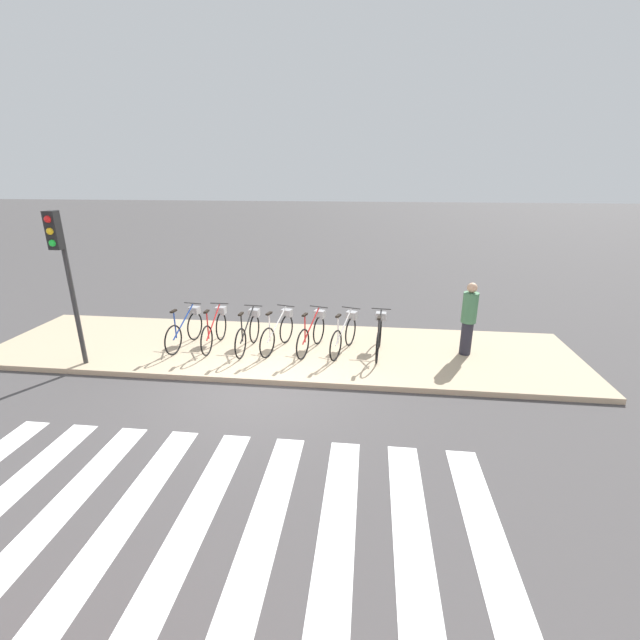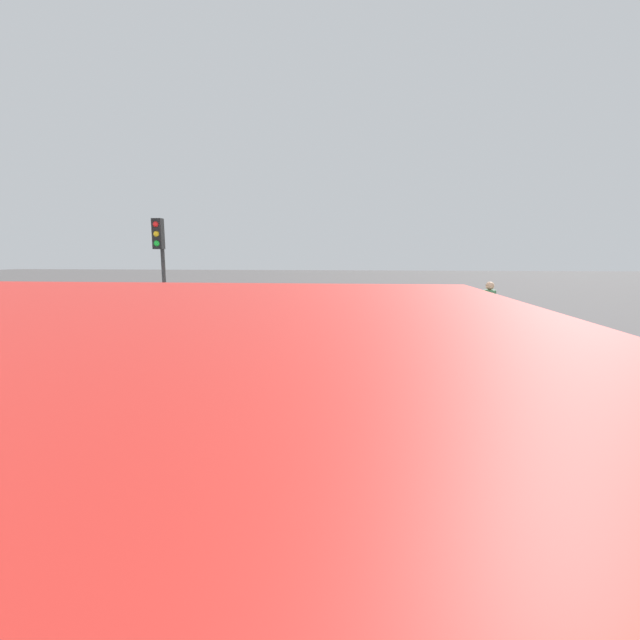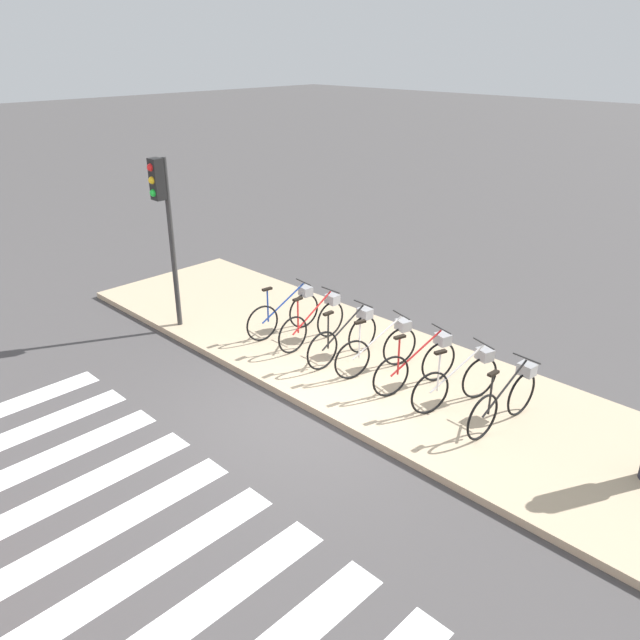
{
  "view_description": "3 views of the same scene",
  "coord_description": "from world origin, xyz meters",
  "px_view_note": "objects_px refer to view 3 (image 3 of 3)",
  "views": [
    {
      "loc": [
        2.07,
        -7.71,
        4.14
      ],
      "look_at": [
        1.13,
        0.33,
        1.35
      ],
      "focal_mm": 24.0,
      "sensor_mm": 36.0,
      "label": 1
    },
    {
      "loc": [
        0.94,
        -10.17,
        2.56
      ],
      "look_at": [
        -0.16,
        0.65,
        0.89
      ],
      "focal_mm": 24.0,
      "sensor_mm": 36.0,
      "label": 2
    },
    {
      "loc": [
        5.93,
        -5.86,
        5.34
      ],
      "look_at": [
        -1.02,
        1.21,
        0.91
      ],
      "focal_mm": 35.0,
      "sensor_mm": 36.0,
      "label": 3
    }
  ],
  "objects_px": {
    "parked_bicycle_3": "(381,347)",
    "parked_bicycle_5": "(460,378)",
    "parked_bicycle_2": "(347,336)",
    "parked_bicycle_0": "(287,311)",
    "parked_bicycle_6": "(507,397)",
    "parked_bicycle_1": "(316,321)",
    "parked_bicycle_4": "(420,362)",
    "traffic_light": "(163,209)"
  },
  "relations": [
    {
      "from": "parked_bicycle_1",
      "to": "parked_bicycle_5",
      "type": "distance_m",
      "value": 3.15
    },
    {
      "from": "parked_bicycle_3",
      "to": "parked_bicycle_4",
      "type": "xyz_separation_m",
      "value": [
        0.81,
        0.0,
        0.0
      ]
    },
    {
      "from": "parked_bicycle_0",
      "to": "parked_bicycle_5",
      "type": "relative_size",
      "value": 1.03
    },
    {
      "from": "parked_bicycle_1",
      "to": "parked_bicycle_5",
      "type": "xyz_separation_m",
      "value": [
        3.15,
        0.02,
        0.0
      ]
    },
    {
      "from": "parked_bicycle_3",
      "to": "parked_bicycle_5",
      "type": "bearing_deg",
      "value": 0.4
    },
    {
      "from": "parked_bicycle_2",
      "to": "parked_bicycle_6",
      "type": "height_order",
      "value": "same"
    },
    {
      "from": "parked_bicycle_1",
      "to": "parked_bicycle_6",
      "type": "bearing_deg",
      "value": 0.2
    },
    {
      "from": "parked_bicycle_3",
      "to": "parked_bicycle_6",
      "type": "xyz_separation_m",
      "value": [
        2.38,
        0.0,
        0.0
      ]
    },
    {
      "from": "parked_bicycle_2",
      "to": "parked_bicycle_5",
      "type": "bearing_deg",
      "value": 2.6
    },
    {
      "from": "parked_bicycle_4",
      "to": "parked_bicycle_6",
      "type": "height_order",
      "value": "same"
    },
    {
      "from": "parked_bicycle_0",
      "to": "parked_bicycle_3",
      "type": "distance_m",
      "value": 2.28
    },
    {
      "from": "parked_bicycle_1",
      "to": "parked_bicycle_5",
      "type": "relative_size",
      "value": 1.04
    },
    {
      "from": "parked_bicycle_3",
      "to": "parked_bicycle_5",
      "type": "height_order",
      "value": "same"
    },
    {
      "from": "parked_bicycle_2",
      "to": "parked_bicycle_5",
      "type": "relative_size",
      "value": 1.04
    },
    {
      "from": "parked_bicycle_4",
      "to": "parked_bicycle_5",
      "type": "xyz_separation_m",
      "value": [
        0.77,
        0.01,
        0.0
      ]
    },
    {
      "from": "parked_bicycle_1",
      "to": "traffic_light",
      "type": "bearing_deg",
      "value": -150.7
    },
    {
      "from": "parked_bicycle_0",
      "to": "parked_bicycle_5",
      "type": "bearing_deg",
      "value": 1.26
    },
    {
      "from": "parked_bicycle_4",
      "to": "traffic_light",
      "type": "relative_size",
      "value": 0.5
    },
    {
      "from": "parked_bicycle_0",
      "to": "parked_bicycle_5",
      "type": "height_order",
      "value": "same"
    },
    {
      "from": "parked_bicycle_1",
      "to": "parked_bicycle_6",
      "type": "xyz_separation_m",
      "value": [
        3.95,
        0.01,
        0.0
      ]
    },
    {
      "from": "parked_bicycle_6",
      "to": "traffic_light",
      "type": "height_order",
      "value": "traffic_light"
    },
    {
      "from": "parked_bicycle_0",
      "to": "parked_bicycle_6",
      "type": "distance_m",
      "value": 4.66
    },
    {
      "from": "parked_bicycle_5",
      "to": "parked_bicycle_6",
      "type": "bearing_deg",
      "value": -0.78
    },
    {
      "from": "parked_bicycle_4",
      "to": "traffic_light",
      "type": "distance_m",
      "value": 5.51
    },
    {
      "from": "parked_bicycle_1",
      "to": "parked_bicycle_4",
      "type": "relative_size",
      "value": 1.03
    },
    {
      "from": "parked_bicycle_0",
      "to": "parked_bicycle_6",
      "type": "relative_size",
      "value": 1.0
    },
    {
      "from": "parked_bicycle_0",
      "to": "parked_bicycle_1",
      "type": "bearing_deg",
      "value": 4.84
    },
    {
      "from": "parked_bicycle_6",
      "to": "parked_bicycle_5",
      "type": "bearing_deg",
      "value": 179.22
    },
    {
      "from": "parked_bicycle_4",
      "to": "parked_bicycle_5",
      "type": "relative_size",
      "value": 1.01
    },
    {
      "from": "parked_bicycle_0",
      "to": "traffic_light",
      "type": "distance_m",
      "value": 3.01
    },
    {
      "from": "parked_bicycle_4",
      "to": "parked_bicycle_5",
      "type": "bearing_deg",
      "value": 0.47
    },
    {
      "from": "parked_bicycle_0",
      "to": "parked_bicycle_1",
      "type": "height_order",
      "value": "same"
    },
    {
      "from": "parked_bicycle_0",
      "to": "parked_bicycle_4",
      "type": "relative_size",
      "value": 1.02
    },
    {
      "from": "parked_bicycle_2",
      "to": "parked_bicycle_4",
      "type": "height_order",
      "value": "same"
    },
    {
      "from": "parked_bicycle_6",
      "to": "parked_bicycle_0",
      "type": "bearing_deg",
      "value": -179.09
    },
    {
      "from": "parked_bicycle_6",
      "to": "traffic_light",
      "type": "bearing_deg",
      "value": -167.45
    },
    {
      "from": "parked_bicycle_5",
      "to": "parked_bicycle_6",
      "type": "xyz_separation_m",
      "value": [
        0.8,
        -0.01,
        0.0
      ]
    },
    {
      "from": "parked_bicycle_1",
      "to": "parked_bicycle_4",
      "type": "height_order",
      "value": "same"
    },
    {
      "from": "parked_bicycle_4",
      "to": "parked_bicycle_3",
      "type": "bearing_deg",
      "value": -179.67
    },
    {
      "from": "parked_bicycle_2",
      "to": "parked_bicycle_5",
      "type": "xyz_separation_m",
      "value": [
        2.29,
        0.1,
        0.0
      ]
    },
    {
      "from": "parked_bicycle_3",
      "to": "parked_bicycle_4",
      "type": "height_order",
      "value": "same"
    },
    {
      "from": "parked_bicycle_1",
      "to": "parked_bicycle_3",
      "type": "relative_size",
      "value": 1.03
    }
  ]
}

